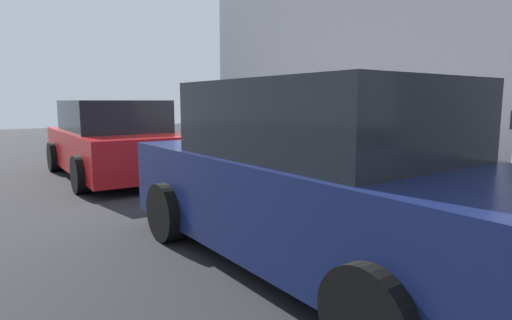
% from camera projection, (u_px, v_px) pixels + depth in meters
% --- Properties ---
extents(ground_plane, '(40.00, 40.00, 0.00)m').
position_uv_depth(ground_plane, '(252.00, 183.00, 7.96)').
color(ground_plane, black).
extents(sidewalk_curb, '(18.00, 5.00, 0.14)m').
position_uv_depth(sidewalk_curb, '(342.00, 167.00, 9.44)').
color(sidewalk_curb, '#ADA89E').
rests_on(sidewalk_curb, ground_plane).
extents(suitcase_silver_0, '(0.48, 0.19, 0.70)m').
position_uv_depth(suitcase_silver_0, '(425.00, 181.00, 5.67)').
color(suitcase_silver_0, '#9EA0A8').
rests_on(suitcase_silver_0, sidewalk_curb).
extents(suitcase_black_1, '(0.46, 0.28, 0.82)m').
position_uv_depth(suitcase_black_1, '(394.00, 171.00, 6.13)').
color(suitcase_black_1, black).
rests_on(suitcase_black_1, sidewalk_curb).
extents(suitcase_olive_2, '(0.47, 0.25, 1.04)m').
position_uv_depth(suitcase_olive_2, '(363.00, 167.00, 6.53)').
color(suitcase_olive_2, '#59601E').
rests_on(suitcase_olive_2, sidewalk_curb).
extents(suitcase_red_3, '(0.44, 0.25, 0.86)m').
position_uv_depth(suitcase_red_3, '(333.00, 169.00, 6.90)').
color(suitcase_red_3, red).
rests_on(suitcase_red_3, sidewalk_curb).
extents(suitcase_maroon_4, '(0.41, 0.21, 0.95)m').
position_uv_depth(suitcase_maroon_4, '(316.00, 160.00, 7.35)').
color(suitcase_maroon_4, maroon).
rests_on(suitcase_maroon_4, sidewalk_curb).
extents(suitcase_teal_5, '(0.51, 0.21, 0.72)m').
position_uv_depth(suitcase_teal_5, '(295.00, 162.00, 7.79)').
color(suitcase_teal_5, '#0F606B').
rests_on(suitcase_teal_5, sidewalk_curb).
extents(suitcase_navy_6, '(0.50, 0.24, 0.81)m').
position_uv_depth(suitcase_navy_6, '(274.00, 158.00, 8.23)').
color(suitcase_navy_6, navy).
rests_on(suitcase_navy_6, sidewalk_curb).
extents(suitcase_silver_7, '(0.42, 0.25, 0.88)m').
position_uv_depth(suitcase_silver_7, '(256.00, 153.00, 8.61)').
color(suitcase_silver_7, '#9EA0A8').
rests_on(suitcase_silver_7, sidewalk_curb).
extents(suitcase_black_8, '(0.40, 0.23, 0.60)m').
position_uv_depth(suitcase_black_8, '(246.00, 153.00, 9.05)').
color(suitcase_black_8, black).
rests_on(suitcase_black_8, sidewalk_curb).
extents(suitcase_olive_9, '(0.37, 0.29, 0.78)m').
position_uv_depth(suitcase_olive_9, '(233.00, 148.00, 9.39)').
color(suitcase_olive_9, '#59601E').
rests_on(suitcase_olive_9, sidewalk_curb).
extents(fire_hydrant, '(0.39, 0.21, 0.75)m').
position_uv_depth(fire_hydrant, '(211.00, 143.00, 10.06)').
color(fire_hydrant, red).
rests_on(fire_hydrant, sidewalk_curb).
extents(bollard_post, '(0.13, 0.13, 0.74)m').
position_uv_depth(bollard_post, '(193.00, 142.00, 10.43)').
color(bollard_post, brown).
rests_on(bollard_post, sidewalk_curb).
extents(parked_car_navy_0, '(4.57, 2.21, 1.70)m').
position_uv_depth(parked_car_navy_0, '(321.00, 179.00, 3.98)').
color(parked_car_navy_0, '#141E4C').
rests_on(parked_car_navy_0, ground_plane).
extents(parked_car_red_1, '(4.42, 2.26, 1.53)m').
position_uv_depth(parked_car_red_1, '(114.00, 141.00, 8.56)').
color(parked_car_red_1, '#AD1619').
rests_on(parked_car_red_1, ground_plane).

